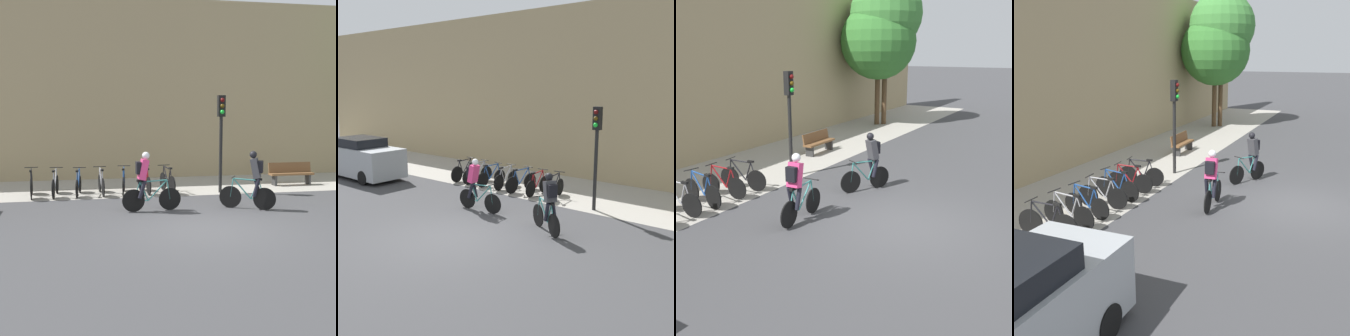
{
  "view_description": "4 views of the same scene",
  "coord_description": "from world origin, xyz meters",
  "views": [
    {
      "loc": [
        -3.22,
        -11.17,
        3.06
      ],
      "look_at": [
        -0.54,
        2.43,
        1.27
      ],
      "focal_mm": 50.0,
      "sensor_mm": 36.0,
      "label": 1
    },
    {
      "loc": [
        8.4,
        -7.66,
        4.2
      ],
      "look_at": [
        -1.24,
        3.99,
        1.21
      ],
      "focal_mm": 45.0,
      "sensor_mm": 36.0,
      "label": 2
    },
    {
      "loc": [
        -9.05,
        -3.59,
        4.15
      ],
      "look_at": [
        0.96,
        2.31,
        0.89
      ],
      "focal_mm": 45.0,
      "sensor_mm": 36.0,
      "label": 3
    },
    {
      "loc": [
        -12.29,
        -1.42,
        4.4
      ],
      "look_at": [
        -1.29,
        3.26,
        1.17
      ],
      "focal_mm": 45.0,
      "sensor_mm": 36.0,
      "label": 4
    }
  ],
  "objects": [
    {
      "name": "ground",
      "position": [
        0.0,
        0.0,
        0.0
      ],
      "size": [
        200.0,
        200.0,
        0.0
      ],
      "primitive_type": "plane",
      "color": "#3D3D3F"
    },
    {
      "name": "kerb_strip",
      "position": [
        0.0,
        6.75,
        0.0
      ],
      "size": [
        44.0,
        4.5,
        0.01
      ],
      "primitive_type": "cube",
      "color": "#A39E93",
      "rests_on": "ground"
    },
    {
      "name": "building_facade",
      "position": [
        0.0,
        9.3,
        3.84
      ],
      "size": [
        44.0,
        0.6,
        7.68
      ],
      "primitive_type": "cube",
      "color": "tan",
      "rests_on": "ground"
    },
    {
      "name": "cyclist_pink",
      "position": [
        -1.23,
        2.35,
        0.95
      ],
      "size": [
        1.79,
        0.46,
        1.78
      ],
      "color": "black",
      "rests_on": "ground"
    },
    {
      "name": "cyclist_grey",
      "position": [
        1.99,
        1.99,
        0.95
      ],
      "size": [
        1.51,
        0.89,
        1.78
      ],
      "color": "black",
      "rests_on": "ground"
    },
    {
      "name": "parked_bike_0",
      "position": [
        -4.77,
        5.35,
        0.41
      ],
      "size": [
        0.46,
        1.72,
        0.99
      ],
      "color": "black",
      "rests_on": "ground"
    },
    {
      "name": "parked_bike_1",
      "position": [
        -3.98,
        5.35,
        0.4
      ],
      "size": [
        0.46,
        1.69,
        0.97
      ],
      "color": "black",
      "rests_on": "ground"
    },
    {
      "name": "parked_bike_2",
      "position": [
        -3.18,
        5.35,
        0.38
      ],
      "size": [
        0.46,
        1.59,
        0.95
      ],
      "color": "black",
      "rests_on": "ground"
    },
    {
      "name": "parked_bike_3",
      "position": [
        -2.38,
        5.35,
        0.39
      ],
      "size": [
        0.46,
        1.62,
        0.96
      ],
      "color": "black",
      "rests_on": "ground"
    },
    {
      "name": "parked_bike_4",
      "position": [
        -1.59,
        5.35,
        0.4
      ],
      "size": [
        0.46,
        1.68,
        0.97
      ],
      "color": "black",
      "rests_on": "ground"
    },
    {
      "name": "parked_bike_5",
      "position": [
        -0.79,
        5.35,
        0.39
      ],
      "size": [
        0.46,
        1.63,
        0.96
      ],
      "color": "black",
      "rests_on": "ground"
    },
    {
      "name": "parked_bike_6",
      "position": [
        0.01,
        5.35,
        0.4
      ],
      "size": [
        0.46,
        1.62,
        0.96
      ],
      "color": "black",
      "rests_on": "ground"
    },
    {
      "name": "traffic_light_pole",
      "position": [
        1.89,
        4.91,
        2.43
      ],
      "size": [
        0.26,
        0.3,
        3.51
      ],
      "color": "black",
      "rests_on": "ground"
    },
    {
      "name": "bench",
      "position": [
        5.18,
        6.03,
        0.47
      ],
      "size": [
        1.79,
        0.44,
        0.89
      ],
      "color": "brown",
      "rests_on": "ground"
    },
    {
      "name": "street_tree_0",
      "position": [
        12.76,
        7.06,
        4.62
      ],
      "size": [
        4.19,
        4.19,
        6.72
      ],
      "color": "#4C3823",
      "rests_on": "ground"
    },
    {
      "name": "street_tree_1",
      "position": [
        13.05,
        6.76,
        6.05
      ],
      "size": [
        3.95,
        3.95,
        8.05
      ],
      "color": "#4C3823",
      "rests_on": "ground"
    }
  ]
}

